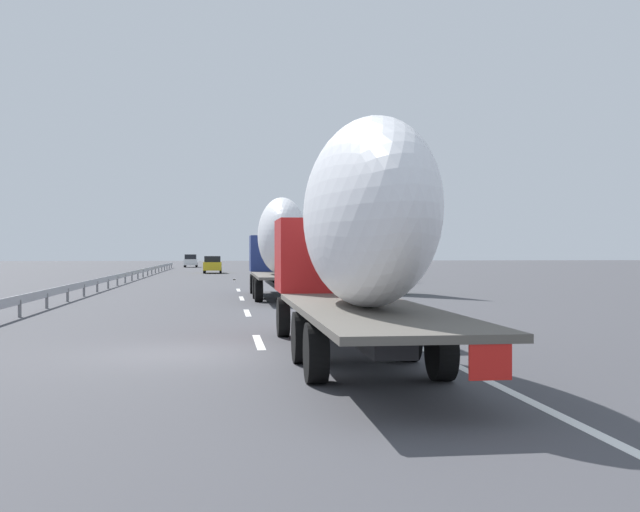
{
  "coord_description": "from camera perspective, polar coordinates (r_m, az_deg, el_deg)",
  "views": [
    {
      "loc": [
        -17.14,
        -0.93,
        2.25
      ],
      "look_at": [
        12.86,
        -4.7,
        2.07
      ],
      "focal_mm": 43.28,
      "sensor_mm": 36.0,
      "label": 1
    }
  ],
  "objects": [
    {
      "name": "road_sign",
      "position": [
        54.53,
        -1.09,
        0.4
      ],
      "size": [
        0.1,
        0.9,
        3.35
      ],
      "color": "gray",
      "rests_on": "ground_plane"
    },
    {
      "name": "tree_3",
      "position": [
        68.39,
        3.26,
        1.52
      ],
      "size": [
        3.09,
        3.09,
        5.9
      ],
      "color": "#472D19",
      "rests_on": "ground_plane"
    },
    {
      "name": "lane_stripe_3",
      "position": [
        45.17,
        -6.06,
        -2.52
      ],
      "size": [
        3.2,
        0.2,
        0.01
      ],
      "primitive_type": "cube",
      "color": "white",
      "rests_on": "ground_plane"
    },
    {
      "name": "lane_stripe_0",
      "position": [
        19.29,
        -4.56,
        -6.36
      ],
      "size": [
        3.2,
        0.2,
        0.01
      ],
      "primitive_type": "cube",
      "color": "white",
      "rests_on": "ground_plane"
    },
    {
      "name": "guardrail_median",
      "position": [
        60.56,
        -13.73,
        -1.26
      ],
      "size": [
        94.0,
        0.1,
        0.76
      ],
      "color": "#9EA0A5",
      "rests_on": "ground_plane"
    },
    {
      "name": "lane_stripe_1",
      "position": [
        28.39,
        -5.4,
        -4.21
      ],
      "size": [
        3.2,
        0.2,
        0.01
      ],
      "primitive_type": "cube",
      "color": "white",
      "rests_on": "ground_plane"
    },
    {
      "name": "tree_1",
      "position": [
        41.29,
        5.01,
        3.2
      ],
      "size": [
        2.93,
        2.93,
        7.21
      ],
      "color": "#472D19",
      "rests_on": "ground_plane"
    },
    {
      "name": "tree_2",
      "position": [
        83.85,
        1.06,
        1.56
      ],
      "size": [
        3.51,
        3.51,
        6.45
      ],
      "color": "#472D19",
      "rests_on": "ground_plane"
    },
    {
      "name": "lane_stripe_5",
      "position": [
        61.78,
        -6.35,
        -1.75
      ],
      "size": [
        3.2,
        0.2,
        0.01
      ],
      "primitive_type": "cube",
      "color": "white",
      "rests_on": "ground_plane"
    },
    {
      "name": "car_yellow_coupe",
      "position": [
        80.69,
        -7.95,
        -0.62
      ],
      "size": [
        4.61,
        1.88,
        1.78
      ],
      "color": "gold",
      "rests_on": "ground_plane"
    },
    {
      "name": "truck_trailing",
      "position": [
        15.68,
        2.64,
        1.82
      ],
      "size": [
        13.48,
        2.55,
        4.74
      ],
      "color": "#B21919",
      "rests_on": "ground_plane"
    },
    {
      "name": "lane_stripe_4",
      "position": [
        61.36,
        -6.35,
        -1.76
      ],
      "size": [
        3.2,
        0.2,
        0.01
      ],
      "primitive_type": "cube",
      "color": "white",
      "rests_on": "ground_plane"
    },
    {
      "name": "tree_4",
      "position": [
        58.65,
        2.27,
        2.11
      ],
      "size": [
        2.89,
        2.89,
        6.35
      ],
      "color": "#472D19",
      "rests_on": "ground_plane"
    },
    {
      "name": "ground_plane",
      "position": [
        57.2,
        -8.09,
        -1.92
      ],
      "size": [
        260.0,
        260.0,
        0.0
      ],
      "primitive_type": "plane",
      "color": "#424247"
    },
    {
      "name": "lane_stripe_2",
      "position": [
        37.12,
        -5.81,
        -3.14
      ],
      "size": [
        3.2,
        0.2,
        0.01
      ],
      "primitive_type": "cube",
      "color": "white",
      "rests_on": "ground_plane"
    },
    {
      "name": "truck_lead",
      "position": [
        36.74,
        -2.99,
        0.89
      ],
      "size": [
        12.51,
        2.55,
        4.74
      ],
      "color": "navy",
      "rests_on": "ground_plane"
    },
    {
      "name": "edge_line_right",
      "position": [
        62.35,
        -2.96,
        -1.73
      ],
      "size": [
        110.0,
        0.2,
        0.01
      ],
      "primitive_type": "cube",
      "color": "white",
      "rests_on": "ground_plane"
    },
    {
      "name": "car_white_van",
      "position": [
        111.61,
        -9.54,
        -0.35
      ],
      "size": [
        4.2,
        1.85,
        1.83
      ],
      "color": "white",
      "rests_on": "ground_plane"
    },
    {
      "name": "tree_0",
      "position": [
        59.24,
        3.88,
        1.56
      ],
      "size": [
        2.7,
        2.7,
        5.57
      ],
      "color": "#472D19",
      "rests_on": "ground_plane"
    }
  ]
}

